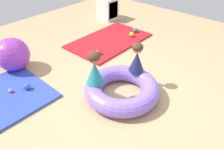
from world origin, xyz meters
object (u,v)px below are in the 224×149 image
Objects in this scene: inflatable_cushion at (122,89)px; play_ball_blue at (27,86)px; play_ball_yellow at (132,34)px; play_ball_pink at (10,91)px; play_ball_teal at (135,30)px; play_ball_red at (98,52)px; exercise_ball_large at (13,55)px; storage_cube at (108,9)px; child_in_navy at (137,57)px; child_in_teal at (94,68)px.

inflatable_cushion is 10.83× the size of play_ball_blue.
play_ball_yellow is at bearing -1.39° from play_ball_blue.
play_ball_pink is 0.61× the size of play_ball_teal.
play_ball_yellow is 1.07× the size of play_ball_red.
exercise_ball_large reaches higher than play_ball_blue.
inflatable_cushion is 2.05× the size of storage_cube.
exercise_ball_large is at bearing 148.63° from play_ball_red.
storage_cube is (3.01, 0.44, -0.02)m from exercise_ball_large.
play_ball_pink is 0.11× the size of exercise_ball_large.
play_ball_blue is 0.80m from exercise_ball_large.
play_ball_teal is 0.99× the size of play_ball_yellow.
child_in_navy is 1.80m from play_ball_blue.
play_ball_red is (0.65, 1.14, -0.04)m from inflatable_cushion.
play_ball_yellow reaches higher than play_ball_blue.
inflatable_cushion is 10.63× the size of play_ball_teal.
play_ball_yellow is at bearing -114.86° from storage_cube.
storage_cube is (0.31, 1.16, 0.19)m from play_ball_teal.
child_in_teal is at bearing -137.43° from play_ball_red.
storage_cube reaches higher than inflatable_cushion.
inflatable_cushion is 2.09m from play_ball_yellow.
exercise_ball_large is at bearing 55.11° from play_ball_pink.
play_ball_yellow is 2.58m from exercise_ball_large.
child_in_teal is 4.68× the size of play_ball_yellow.
play_ball_red is 2.11m from storage_cube.
inflatable_cushion is 0.56m from child_in_teal.
storage_cube is (2.60, 2.09, -0.24)m from child_in_teal.
play_ball_pink is 0.64× the size of play_ball_red.
play_ball_teal is at bearing -1.80° from play_ball_pink.
play_ball_teal is at bearing -14.92° from exercise_ball_large.
storage_cube reaches higher than play_ball_teal.
storage_cube is at bearing -177.99° from child_in_navy.
play_ball_blue is 1.04× the size of play_ball_red.
play_ball_blue is 0.19× the size of storage_cube.
child_in_teal is 1.71m from exercise_ball_large.
exercise_ball_large reaches higher than storage_cube.
play_ball_teal is 0.19× the size of storage_cube.
play_ball_blue is at bearing 21.05° from child_in_teal.
child_in_navy is 0.72m from child_in_teal.
child_in_navy is 4.42× the size of play_ball_teal.
storage_cube is at bearing 8.31° from exercise_ball_large.
child_in_teal is (-0.27, 0.30, 0.38)m from inflatable_cushion.
child_in_teal reaches higher than inflatable_cushion.
storage_cube is at bearing 45.68° from inflatable_cushion.
play_ball_red reaches higher than play_ball_pink.
child_in_teal reaches higher than play_ball_yellow.
inflatable_cushion is at bearing -70.68° from exercise_ball_large.
play_ball_yellow is 0.18× the size of exercise_ball_large.
child_in_teal reaches higher than storage_cube.
child_in_navy reaches higher than storage_cube.
play_ball_red is at bearing -61.41° from child_in_teal.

